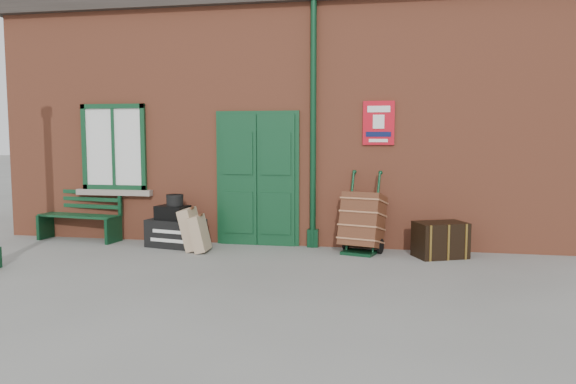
% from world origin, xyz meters
% --- Properties ---
extents(ground, '(80.00, 80.00, 0.00)m').
position_xyz_m(ground, '(0.00, 0.00, 0.00)').
color(ground, gray).
rests_on(ground, ground).
extents(station_building, '(10.30, 4.30, 4.36)m').
position_xyz_m(station_building, '(-0.00, 3.49, 2.16)').
color(station_building, '#A85236').
rests_on(station_building, ground).
extents(bench, '(1.51, 0.62, 0.91)m').
position_xyz_m(bench, '(-3.49, 1.32, 0.46)').
color(bench, '#103D21').
rests_on(bench, ground).
extents(houdini_trunk, '(1.00, 0.68, 0.46)m').
position_xyz_m(houdini_trunk, '(-1.60, 1.04, 0.23)').
color(houdini_trunk, black).
rests_on(houdini_trunk, ground).
extents(strongbox, '(0.57, 0.46, 0.23)m').
position_xyz_m(strongbox, '(-1.65, 1.04, 0.57)').
color(strongbox, black).
rests_on(strongbox, houdini_trunk).
extents(hatbox, '(0.32, 0.32, 0.18)m').
position_xyz_m(hatbox, '(-1.62, 1.07, 0.78)').
color(hatbox, black).
rests_on(hatbox, strongbox).
extents(suitcase_back, '(0.36, 0.49, 0.69)m').
position_xyz_m(suitcase_back, '(-1.25, 0.81, 0.35)').
color(suitcase_back, tan).
rests_on(suitcase_back, ground).
extents(suitcase_front, '(0.32, 0.44, 0.60)m').
position_xyz_m(suitcase_front, '(-1.07, 0.71, 0.30)').
color(suitcase_front, tan).
rests_on(suitcase_front, ground).
extents(porter_trolley, '(0.77, 0.80, 1.27)m').
position_xyz_m(porter_trolley, '(1.48, 1.16, 0.49)').
color(porter_trolley, '#0D351D').
rests_on(porter_trolley, ground).
extents(dark_trunk, '(0.88, 0.75, 0.54)m').
position_xyz_m(dark_trunk, '(2.67, 1.03, 0.27)').
color(dark_trunk, black).
rests_on(dark_trunk, ground).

